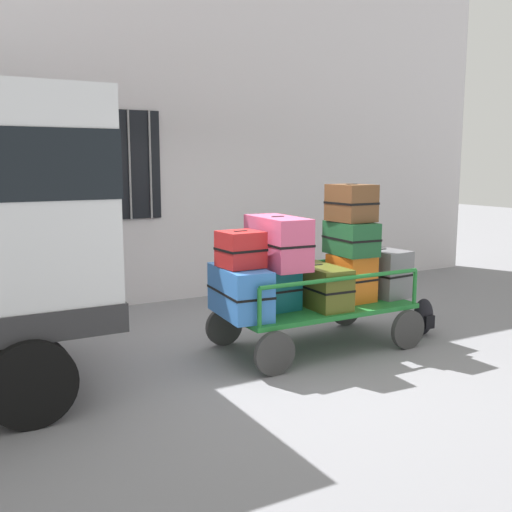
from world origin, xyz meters
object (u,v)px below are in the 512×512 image
Objects in this scene: suitcase_midleft_bottom at (278,289)px; suitcase_midright_bottom at (351,278)px; suitcase_left_middle at (241,249)px; backpack at (423,317)px; luggage_cart at (315,313)px; suitcase_midleft_middle at (278,242)px; suitcase_center_bottom at (317,285)px; suitcase_midright_middle at (351,238)px; suitcase_right_bottom at (381,272)px; suitcase_left_bottom at (240,292)px; suitcase_midright_top at (351,203)px.

suitcase_midleft_bottom is 0.87× the size of suitcase_midright_bottom.
suitcase_left_middle is 2.54m from backpack.
suitcase_midright_bottom is at bearing -2.20° from luggage_cart.
luggage_cart is 2.38× the size of suitcase_midleft_middle.
suitcase_midright_middle is at bearing 2.72° from suitcase_center_bottom.
suitcase_midleft_bottom is 0.65× the size of suitcase_right_bottom.
suitcase_midright_middle reaches higher than suitcase_left_bottom.
suitcase_left_middle is at bearing 174.96° from backpack.
suitcase_midright_bottom is 1.08m from backpack.
suitcase_left_bottom is 1.70× the size of suitcase_midright_bottom.
suitcase_midright_top reaches higher than suitcase_midleft_bottom.
suitcase_left_middle is at bearing -178.02° from suitcase_midright_top.
suitcase_left_bottom is 1.36× the size of suitcase_midright_middle.
suitcase_left_middle is 1.49m from suitcase_midright_top.
suitcase_midright_bottom reaches higher than luggage_cart.
suitcase_midleft_bottom is 0.49× the size of suitcase_center_bottom.
suitcase_midright_middle is at bearing 1.51° from suitcase_left_middle.
suitcase_midright_top reaches higher than suitcase_center_bottom.
suitcase_left_middle is at bearing -174.90° from suitcase_midleft_bottom.
suitcase_midright_bottom is at bearing 0.05° from suitcase_center_bottom.
suitcase_midright_bottom is 0.85m from suitcase_midright_top.
suitcase_midright_middle is 0.65m from suitcase_right_bottom.
suitcase_right_bottom reaches higher than suitcase_midleft_bottom.
suitcase_midleft_middle reaches higher than luggage_cart.
suitcase_left_bottom is at bearing -178.67° from suitcase_midright_top.
suitcase_left_bottom is 1.66m from suitcase_midright_top.
suitcase_midright_bottom is 1.19× the size of backpack.
suitcase_midright_bottom reaches higher than suitcase_left_bottom.
suitcase_midleft_middle is 1.06m from suitcase_midright_bottom.
suitcase_midleft_middle is 1.02m from suitcase_midright_top.
suitcase_midright_bottom is (0.95, -0.03, 0.03)m from suitcase_midleft_bottom.
suitcase_right_bottom is at bearing 5.85° from suitcase_midright_bottom.
suitcase_left_bottom is 0.44m from suitcase_left_middle.
suitcase_midright_middle is 0.40m from suitcase_midright_top.
suitcase_left_middle is 1.43m from suitcase_midright_middle.
suitcase_midright_top reaches higher than backpack.
suitcase_left_middle is at bearing -172.32° from suitcase_midleft_middle.
suitcase_right_bottom reaches higher than suitcase_midright_bottom.
suitcase_center_bottom is 1.78× the size of suitcase_midright_bottom.
suitcase_right_bottom is (0.48, 0.01, -0.83)m from suitcase_midright_top.
backpack is at bearing -9.03° from suitcase_center_bottom.
suitcase_left_middle is at bearing -178.49° from suitcase_midright_middle.
suitcase_center_bottom is at bearing -177.28° from suitcase_midright_middle.
suitcase_midleft_middle is 2.14m from backpack.
suitcase_left_middle is 0.84× the size of suitcase_midright_top.
suitcase_midright_bottom is at bearing -90.00° from suitcase_midright_middle.
suitcase_left_bottom is at bearing 174.57° from backpack.
suitcase_midleft_bottom reaches higher than luggage_cart.
suitcase_left_middle is at bearing -177.98° from luggage_cart.
suitcase_left_middle is 0.93× the size of suitcase_midleft_bottom.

